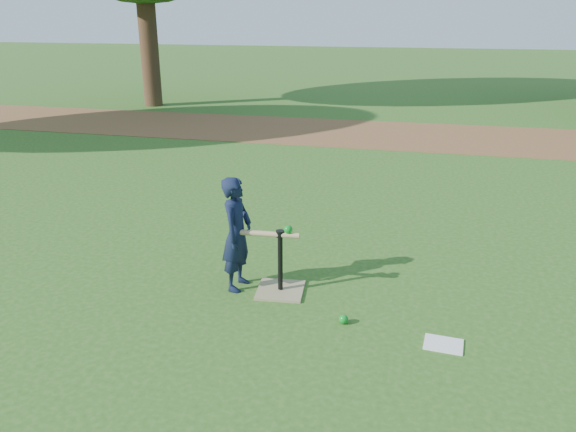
# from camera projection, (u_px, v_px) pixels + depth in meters

# --- Properties ---
(ground) EXTENTS (80.00, 80.00, 0.00)m
(ground) POSITION_uv_depth(u_px,v_px,m) (250.00, 286.00, 5.40)
(ground) COLOR #285116
(ground) RESTS_ON ground
(dirt_strip) EXTENTS (24.00, 3.00, 0.01)m
(dirt_strip) POSITION_uv_depth(u_px,v_px,m) (353.00, 133.00, 12.24)
(dirt_strip) COLOR brown
(dirt_strip) RESTS_ON ground
(child) EXTENTS (0.29, 0.41, 1.09)m
(child) POSITION_uv_depth(u_px,v_px,m) (237.00, 234.00, 5.20)
(child) COLOR black
(child) RESTS_ON ground
(wiffle_ball_ground) EXTENTS (0.08, 0.08, 0.08)m
(wiffle_ball_ground) POSITION_uv_depth(u_px,v_px,m) (344.00, 319.00, 4.73)
(wiffle_ball_ground) COLOR #0B821E
(wiffle_ball_ground) RESTS_ON ground
(clipboard) EXTENTS (0.32, 0.25, 0.01)m
(clipboard) POSITION_uv_depth(u_px,v_px,m) (443.00, 344.00, 4.44)
(clipboard) COLOR white
(clipboard) RESTS_ON ground
(batting_tee) EXTENTS (0.47, 0.47, 0.61)m
(batting_tee) POSITION_uv_depth(u_px,v_px,m) (280.00, 281.00, 5.26)
(batting_tee) COLOR #93865D
(batting_tee) RESTS_ON ground
(swing_action) EXTENTS (0.63, 0.13, 0.13)m
(swing_action) POSITION_uv_depth(u_px,v_px,m) (268.00, 233.00, 5.10)
(swing_action) COLOR tan
(swing_action) RESTS_ON ground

